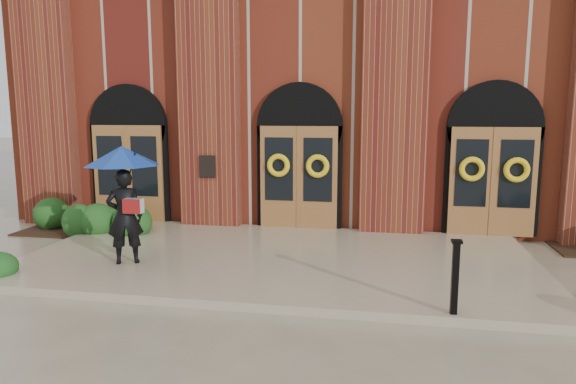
# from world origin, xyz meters

# --- Properties ---
(ground) EXTENTS (90.00, 90.00, 0.00)m
(ground) POSITION_xyz_m (0.00, 0.00, 0.00)
(ground) COLOR gray
(ground) RESTS_ON ground
(landing) EXTENTS (10.00, 5.30, 0.15)m
(landing) POSITION_xyz_m (0.00, 0.15, 0.07)
(landing) COLOR tan
(landing) RESTS_ON ground
(church_building) EXTENTS (16.20, 12.53, 7.00)m
(church_building) POSITION_xyz_m (0.00, 8.78, 3.50)
(church_building) COLOR maroon
(church_building) RESTS_ON ground
(man_with_umbrella) EXTENTS (1.84, 1.84, 2.22)m
(man_with_umbrella) POSITION_xyz_m (-2.70, -0.90, 1.70)
(man_with_umbrella) COLOR black
(man_with_umbrella) RESTS_ON landing
(metal_post) EXTENTS (0.15, 0.15, 1.07)m
(metal_post) POSITION_xyz_m (3.07, -2.35, 0.71)
(metal_post) COLOR black
(metal_post) RESTS_ON landing
(hedge_wall_left) EXTENTS (3.04, 1.22, 0.78)m
(hedge_wall_left) POSITION_xyz_m (-5.23, 1.81, 0.39)
(hedge_wall_left) COLOR #1C4617
(hedge_wall_left) RESTS_ON ground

